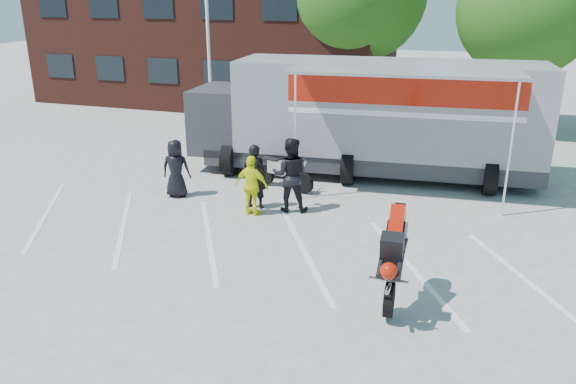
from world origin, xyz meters
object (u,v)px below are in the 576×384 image
Objects in this scene: transporter_truck at (368,174)px; spectator_leather_b at (255,176)px; flagpole at (213,7)px; spectator_leather_a at (176,168)px; spectator_leather_c at (290,175)px; spectator_hivis at (252,186)px; parked_motorcycle at (284,189)px; stunt_bike_rider at (392,299)px; tree_mid at (527,9)px.

spectator_leather_b is (-2.34, -3.92, 0.89)m from transporter_truck.
flagpole reaches higher than spectator_leather_a.
transporter_truck is 4.66m from spectator_leather_b.
spectator_hivis is at bearing 23.82° from spectator_leather_c.
stunt_bike_rider is (4.09, -5.40, 0.00)m from parked_motorcycle.
flagpole is at bearing -51.96° from spectator_hivis.
spectator_leather_b is (2.47, -0.12, 0.06)m from spectator_leather_a.
flagpole is at bearing 127.07° from stunt_bike_rider.
stunt_bike_rider is (-2.59, -15.44, -4.94)m from tree_mid.
transporter_truck is at bearing -120.26° from tree_mid.
spectator_leather_c reaches higher than spectator_leather_a.
spectator_hivis is at bearing 155.10° from spectator_leather_a.
transporter_truck is 6.19m from spectator_leather_a.
spectator_hivis is at bearing 140.23° from stunt_bike_rider.
flagpole is at bearing -156.03° from tree_mid.
spectator_leather_b is at bearing -6.23° from spectator_leather_c.
stunt_bike_rider is 1.32× the size of spectator_hivis.
stunt_bike_rider is 1.28× the size of spectator_leather_a.
stunt_bike_rider is at bearing -127.13° from parked_motorcycle.
flagpole is at bearing 57.92° from parked_motorcycle.
spectator_leather_c is at bearing -51.37° from flagpole.
parked_motorcycle is at bearing 124.54° from stunt_bike_rider.
spectator_hivis is at bearing 101.49° from spectator_leather_b.
transporter_truck is at bearing -123.10° from spectator_leather_b.
transporter_truck is at bearing -22.92° from flagpole.
spectator_leather_a is (-4.81, -3.81, 0.83)m from transporter_truck.
stunt_bike_rider is 7.83m from spectator_leather_a.
stunt_bike_rider is 5.17m from spectator_leather_c.
spectator_leather_b reaches higher than parked_motorcycle.
stunt_bike_rider is at bearing 149.29° from spectator_hivis.
parked_motorcycle is (-2.11, -2.22, 0.00)m from transporter_truck.
tree_mid is at bearing -129.33° from spectator_leather_c.
parked_motorcycle is 1.28× the size of spectator_hivis.
spectator_leather_a is 0.93× the size of spectator_leather_b.
spectator_leather_c is at bearing -117.02° from tree_mid.
flagpole is 8.47m from parked_motorcycle.
spectator_leather_a is (1.87, -6.63, -4.22)m from flagpole.
spectator_leather_c is (-3.35, 3.80, 1.00)m from stunt_bike_rider.
spectator_hivis reaches higher than parked_motorcycle.
flagpole is 3.76× the size of stunt_bike_rider.
spectator_leather_b is 0.89× the size of spectator_leather_c.
spectator_leather_c is (3.44, -0.01, 0.17)m from spectator_leather_a.
stunt_bike_rider is at bearing 137.22° from spectator_leather_b.
spectator_leather_b is (-4.32, 3.70, 0.89)m from stunt_bike_rider.
stunt_bike_rider is at bearing 139.45° from spectator_leather_a.
spectator_leather_b is at bearing -171.96° from parked_motorcycle.
transporter_truck is 5.02m from spectator_hivis.
spectator_leather_b is 0.98m from spectator_leather_c.
parked_motorcycle is 3.24m from spectator_leather_a.
tree_mid is at bearing 54.44° from transporter_truck.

